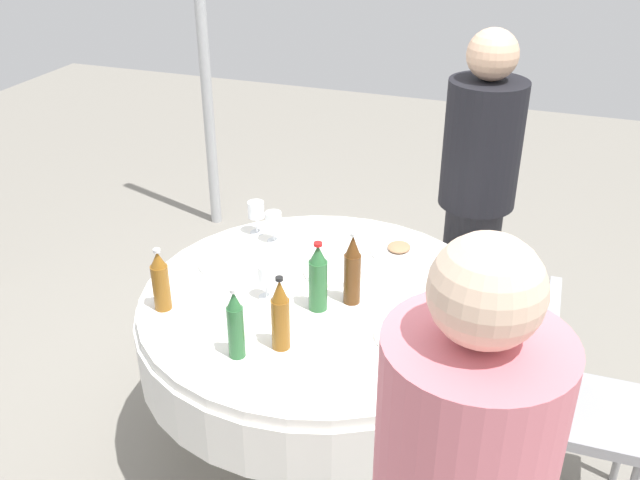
{
  "coord_description": "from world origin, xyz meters",
  "views": [
    {
      "loc": [
        -2.14,
        -0.76,
        2.2
      ],
      "look_at": [
        0.0,
        0.0,
        0.98
      ],
      "focal_mm": 39.71,
      "sensor_mm": 36.0,
      "label": 1
    }
  ],
  "objects_px": {
    "plate_east": "(331,272)",
    "plate_inner": "(227,263)",
    "dining_table": "(320,327)",
    "plate_right": "(407,337)",
    "bottle_amber_west": "(280,315)",
    "bottle_green_front": "(318,278)",
    "bottle_amber_near": "(160,281)",
    "wine_glass_near": "(273,220)",
    "chair_north": "(568,393)",
    "person_mid": "(476,200)",
    "wine_glass_north": "(256,211)",
    "bottle_brown_mid": "(352,271)",
    "plate_left": "(399,250)",
    "wine_glass_west": "(266,275)",
    "bottle_green_rear": "(236,325)"
  },
  "relations": [
    {
      "from": "wine_glass_north",
      "to": "chair_north",
      "type": "height_order",
      "value": "wine_glass_north"
    },
    {
      "from": "plate_right",
      "to": "plate_left",
      "type": "bearing_deg",
      "value": 16.71
    },
    {
      "from": "plate_left",
      "to": "bottle_amber_near",
      "type": "bearing_deg",
      "value": 134.32
    },
    {
      "from": "wine_glass_near",
      "to": "person_mid",
      "type": "xyz_separation_m",
      "value": [
        0.5,
        -0.79,
        0.0
      ]
    },
    {
      "from": "bottle_green_front",
      "to": "chair_north",
      "type": "bearing_deg",
      "value": -83.79
    },
    {
      "from": "bottle_brown_mid",
      "to": "wine_glass_near",
      "type": "bearing_deg",
      "value": 53.07
    },
    {
      "from": "wine_glass_near",
      "to": "bottle_green_rear",
      "type": "bearing_deg",
      "value": -165.81
    },
    {
      "from": "plate_right",
      "to": "person_mid",
      "type": "height_order",
      "value": "person_mid"
    },
    {
      "from": "wine_glass_west",
      "to": "wine_glass_north",
      "type": "distance_m",
      "value": 0.53
    },
    {
      "from": "wine_glass_near",
      "to": "person_mid",
      "type": "distance_m",
      "value": 0.93
    },
    {
      "from": "bottle_brown_mid",
      "to": "bottle_green_rear",
      "type": "bearing_deg",
      "value": 149.06
    },
    {
      "from": "bottle_amber_west",
      "to": "plate_east",
      "type": "relative_size",
      "value": 1.26
    },
    {
      "from": "plate_east",
      "to": "plate_inner",
      "type": "relative_size",
      "value": 0.94
    },
    {
      "from": "bottle_amber_near",
      "to": "wine_glass_near",
      "type": "bearing_deg",
      "value": -16.49
    },
    {
      "from": "bottle_amber_near",
      "to": "wine_glass_north",
      "type": "xyz_separation_m",
      "value": [
        0.66,
        -0.08,
        -0.01
      ]
    },
    {
      "from": "bottle_green_rear",
      "to": "chair_north",
      "type": "distance_m",
      "value": 1.22
    },
    {
      "from": "person_mid",
      "to": "bottle_brown_mid",
      "type": "bearing_deg",
      "value": -82.83
    },
    {
      "from": "dining_table",
      "to": "wine_glass_near",
      "type": "height_order",
      "value": "wine_glass_near"
    },
    {
      "from": "wine_glass_west",
      "to": "wine_glass_north",
      "type": "bearing_deg",
      "value": 27.97
    },
    {
      "from": "bottle_green_rear",
      "to": "wine_glass_near",
      "type": "relative_size",
      "value": 1.89
    },
    {
      "from": "dining_table",
      "to": "chair_north",
      "type": "height_order",
      "value": "chair_north"
    },
    {
      "from": "wine_glass_north",
      "to": "bottle_brown_mid",
      "type": "bearing_deg",
      "value": -124.93
    },
    {
      "from": "plate_east",
      "to": "wine_glass_north",
      "type": "bearing_deg",
      "value": 62.36
    },
    {
      "from": "bottle_amber_near",
      "to": "plate_left",
      "type": "bearing_deg",
      "value": -45.68
    },
    {
      "from": "person_mid",
      "to": "bottle_amber_west",
      "type": "bearing_deg",
      "value": -83.18
    },
    {
      "from": "plate_right",
      "to": "chair_north",
      "type": "distance_m",
      "value": 0.63
    },
    {
      "from": "plate_east",
      "to": "plate_left",
      "type": "height_order",
      "value": "plate_left"
    },
    {
      "from": "bottle_green_front",
      "to": "person_mid",
      "type": "distance_m",
      "value": 1.02
    },
    {
      "from": "plate_left",
      "to": "chair_north",
      "type": "relative_size",
      "value": 0.28
    },
    {
      "from": "bottle_brown_mid",
      "to": "plate_inner",
      "type": "bearing_deg",
      "value": 80.56
    },
    {
      "from": "bottle_amber_near",
      "to": "plate_east",
      "type": "bearing_deg",
      "value": -48.75
    },
    {
      "from": "dining_table",
      "to": "bottle_amber_west",
      "type": "distance_m",
      "value": 0.44
    },
    {
      "from": "bottle_amber_near",
      "to": "wine_glass_near",
      "type": "relative_size",
      "value": 1.8
    },
    {
      "from": "bottle_amber_west",
      "to": "wine_glass_near",
      "type": "distance_m",
      "value": 0.76
    },
    {
      "from": "bottle_green_front",
      "to": "bottle_amber_near",
      "type": "distance_m",
      "value": 0.57
    },
    {
      "from": "dining_table",
      "to": "bottle_amber_west",
      "type": "relative_size",
      "value": 5.05
    },
    {
      "from": "dining_table",
      "to": "person_mid",
      "type": "distance_m",
      "value": 0.98
    },
    {
      "from": "dining_table",
      "to": "plate_left",
      "type": "bearing_deg",
      "value": -25.33
    },
    {
      "from": "bottle_amber_west",
      "to": "person_mid",
      "type": "relative_size",
      "value": 0.17
    },
    {
      "from": "dining_table",
      "to": "plate_right",
      "type": "bearing_deg",
      "value": -112.78
    },
    {
      "from": "dining_table",
      "to": "bottle_amber_west",
      "type": "height_order",
      "value": "bottle_amber_west"
    },
    {
      "from": "plate_inner",
      "to": "wine_glass_north",
      "type": "bearing_deg",
      "value": 0.11
    },
    {
      "from": "bottle_green_rear",
      "to": "chair_north",
      "type": "relative_size",
      "value": 0.3
    },
    {
      "from": "bottle_amber_west",
      "to": "wine_glass_west",
      "type": "relative_size",
      "value": 2.0
    },
    {
      "from": "bottle_amber_near",
      "to": "chair_north",
      "type": "distance_m",
      "value": 1.52
    },
    {
      "from": "bottle_amber_west",
      "to": "plate_inner",
      "type": "distance_m",
      "value": 0.62
    },
    {
      "from": "dining_table",
      "to": "bottle_green_rear",
      "type": "distance_m",
      "value": 0.53
    },
    {
      "from": "bottle_amber_near",
      "to": "plate_right",
      "type": "height_order",
      "value": "bottle_amber_near"
    },
    {
      "from": "bottle_amber_west",
      "to": "plate_right",
      "type": "bearing_deg",
      "value": -64.26
    },
    {
      "from": "wine_glass_west",
      "to": "plate_left",
      "type": "height_order",
      "value": "wine_glass_west"
    }
  ]
}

